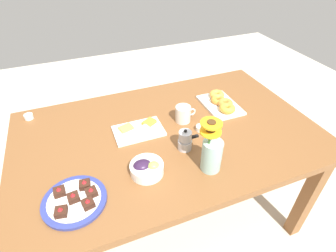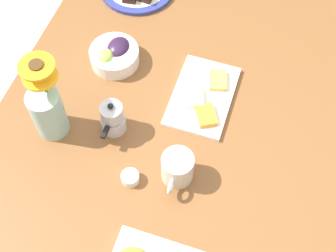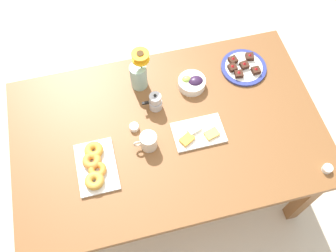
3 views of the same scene
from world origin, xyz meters
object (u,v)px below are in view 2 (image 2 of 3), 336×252
at_px(dining_table, 168,147).
at_px(cheese_platter, 203,97).
at_px(grape_bowl, 115,55).
at_px(jam_cup_berry, 130,178).
at_px(coffee_mug, 177,168).
at_px(flower_vase, 47,109).
at_px(moka_pot, 113,119).

height_order(dining_table, cheese_platter, cheese_platter).
distance_m(dining_table, grape_bowl, 0.33).
height_order(cheese_platter, jam_cup_berry, cheese_platter).
bearing_deg(coffee_mug, grape_bowl, -136.18).
distance_m(coffee_mug, cheese_platter, 0.26).
distance_m(coffee_mug, flower_vase, 0.38).
relative_size(coffee_mug, grape_bowl, 0.80).
relative_size(grape_bowl, flower_vase, 0.56).
height_order(grape_bowl, flower_vase, flower_vase).
distance_m(coffee_mug, grape_bowl, 0.43).
xyz_separation_m(flower_vase, moka_pot, (-0.05, 0.16, -0.05)).
bearing_deg(coffee_mug, jam_cup_berry, -65.99).
distance_m(dining_table, flower_vase, 0.37).
relative_size(grape_bowl, jam_cup_berry, 3.12).
bearing_deg(moka_pot, dining_table, 101.41).
height_order(coffee_mug, moka_pot, moka_pot).
height_order(dining_table, jam_cup_berry, jam_cup_berry).
xyz_separation_m(dining_table, flower_vase, (0.08, -0.31, 0.18)).
relative_size(dining_table, grape_bowl, 10.68).
bearing_deg(cheese_platter, jam_cup_berry, -19.62).
bearing_deg(dining_table, jam_cup_berry, -16.65).
xyz_separation_m(dining_table, coffee_mug, (0.12, 0.06, 0.13)).
height_order(grape_bowl, cheese_platter, grape_bowl).
bearing_deg(flower_vase, moka_pot, 107.34).
height_order(jam_cup_berry, flower_vase, flower_vase).
relative_size(grape_bowl, moka_pot, 1.26).
relative_size(dining_table, coffee_mug, 13.36).
xyz_separation_m(coffee_mug, grape_bowl, (-0.31, -0.30, -0.02)).
relative_size(dining_table, moka_pot, 13.45).
bearing_deg(coffee_mug, flower_vase, -95.40).
xyz_separation_m(dining_table, grape_bowl, (-0.19, -0.23, 0.12)).
relative_size(dining_table, cheese_platter, 6.15).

